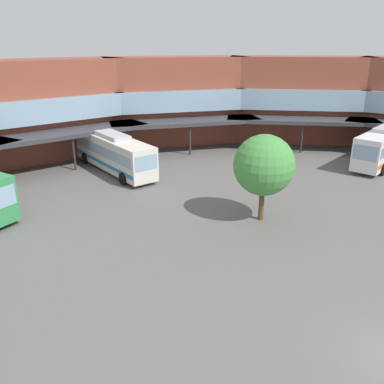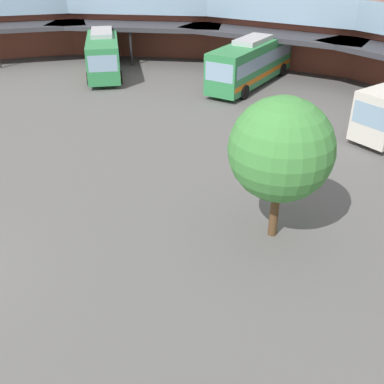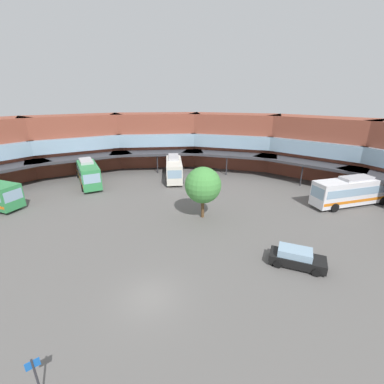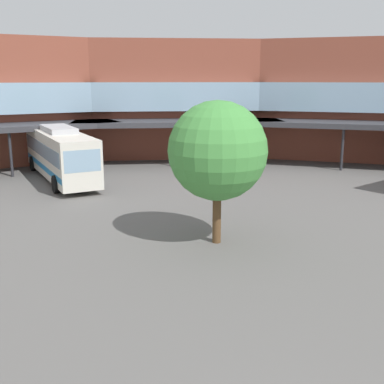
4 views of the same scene
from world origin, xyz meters
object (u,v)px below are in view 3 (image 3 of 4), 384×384
object	(u,v)px
bus_0	(87,171)
bus_1	(354,191)
bus_3	(174,166)
parked_car	(297,258)
stop_sign_post	(36,375)
plaza_tree	(203,185)

from	to	relation	value
bus_0	bus_1	world-z (taller)	bus_0
bus_3	parked_car	size ratio (longest dim) A/B	2.56
bus_1	parked_car	xyz separation A→B (m)	(-10.60, -13.86, -1.18)
bus_1	stop_sign_post	world-z (taller)	bus_1
bus_1	bus_3	distance (m)	26.59
bus_1	plaza_tree	world-z (taller)	plaza_tree
parked_car	stop_sign_post	distance (m)	18.73
bus_3	plaza_tree	bearing A→B (deg)	10.26
bus_0	stop_sign_post	distance (m)	33.09
bus_0	stop_sign_post	bearing A→B (deg)	-10.41
parked_car	stop_sign_post	xyz separation A→B (m)	(-14.70, -11.57, 0.77)
bus_3	stop_sign_post	distance (m)	35.36
bus_0	bus_1	size ratio (longest dim) A/B	0.95
bus_0	bus_3	size ratio (longest dim) A/B	0.89
parked_car	plaza_tree	distance (m)	12.21
bus_1	plaza_tree	bearing A→B (deg)	-5.76
parked_car	plaza_tree	size ratio (longest dim) A/B	0.79
plaza_tree	stop_sign_post	size ratio (longest dim) A/B	2.42
bus_1	stop_sign_post	bearing A→B (deg)	23.25
bus_3	stop_sign_post	world-z (taller)	bus_3
bus_0	plaza_tree	size ratio (longest dim) A/B	1.80
bus_1	plaza_tree	size ratio (longest dim) A/B	1.89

